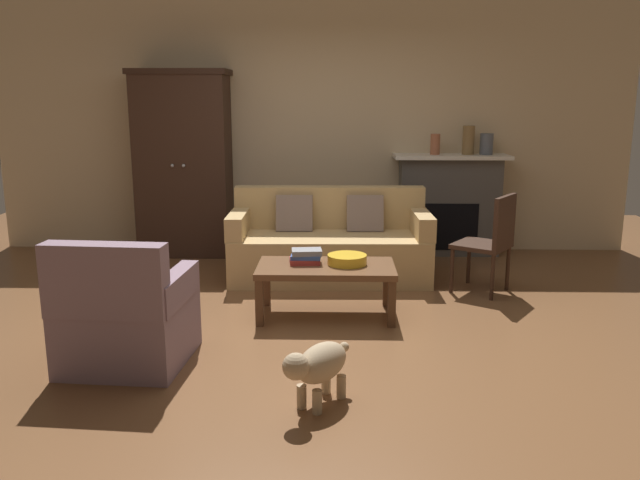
% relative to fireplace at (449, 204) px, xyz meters
% --- Properties ---
extents(ground_plane, '(9.60, 9.60, 0.00)m').
position_rel_fireplace_xyz_m(ground_plane, '(-1.55, -2.30, -0.57)').
color(ground_plane, brown).
extents(back_wall, '(7.20, 0.10, 2.80)m').
position_rel_fireplace_xyz_m(back_wall, '(-1.55, 0.25, 0.83)').
color(back_wall, beige).
rests_on(back_wall, ground).
extents(fireplace, '(1.26, 0.48, 1.12)m').
position_rel_fireplace_xyz_m(fireplace, '(0.00, 0.00, 0.00)').
color(fireplace, '#4C4947').
rests_on(fireplace, ground).
extents(armoire, '(1.06, 0.57, 2.03)m').
position_rel_fireplace_xyz_m(armoire, '(-2.95, -0.08, 0.45)').
color(armoire, '#382319').
rests_on(armoire, ground).
extents(couch, '(1.94, 0.89, 0.86)m').
position_rel_fireplace_xyz_m(couch, '(-1.32, -1.03, -0.25)').
color(couch, tan).
rests_on(couch, ground).
extents(coffee_table, '(1.10, 0.60, 0.42)m').
position_rel_fireplace_xyz_m(coffee_table, '(-1.34, -2.18, -0.20)').
color(coffee_table, brown).
rests_on(coffee_table, ground).
extents(fruit_bowl, '(0.32, 0.32, 0.08)m').
position_rel_fireplace_xyz_m(fruit_bowl, '(-1.17, -2.14, -0.11)').
color(fruit_bowl, gold).
rests_on(fruit_bowl, coffee_table).
extents(book_stack, '(0.27, 0.20, 0.12)m').
position_rel_fireplace_xyz_m(book_stack, '(-1.51, -2.12, -0.09)').
color(book_stack, '#B73833').
rests_on(book_stack, coffee_table).
extents(mantel_vase_terracotta, '(0.11, 0.11, 0.23)m').
position_rel_fireplace_xyz_m(mantel_vase_terracotta, '(-0.18, -0.02, 0.66)').
color(mantel_vase_terracotta, '#A86042').
rests_on(mantel_vase_terracotta, fireplace).
extents(mantel_vase_bronze, '(0.13, 0.13, 0.31)m').
position_rel_fireplace_xyz_m(mantel_vase_bronze, '(0.18, -0.02, 0.71)').
color(mantel_vase_bronze, olive).
rests_on(mantel_vase_bronze, fireplace).
extents(mantel_vase_slate, '(0.14, 0.14, 0.23)m').
position_rel_fireplace_xyz_m(mantel_vase_slate, '(0.38, -0.02, 0.67)').
color(mantel_vase_slate, '#565B66').
rests_on(mantel_vase_slate, fireplace).
extents(armchair_near_left, '(0.83, 0.82, 0.88)m').
position_rel_fireplace_xyz_m(armchair_near_left, '(-2.64, -3.20, -0.25)').
color(armchair_near_left, gray).
rests_on(armchair_near_left, ground).
extents(side_chair_wooden, '(0.61, 0.61, 0.90)m').
position_rel_fireplace_xyz_m(side_chair_wooden, '(0.12, -1.53, -0.06)').
color(side_chair_wooden, '#382319').
rests_on(side_chair_wooden, ground).
extents(dog, '(0.41, 0.49, 0.39)m').
position_rel_fireplace_xyz_m(dog, '(-1.36, -3.75, -0.32)').
color(dog, tan).
rests_on(dog, ground).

